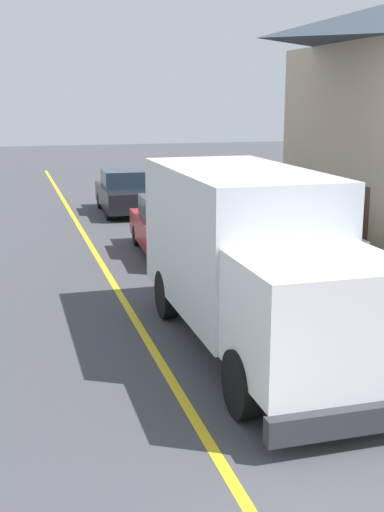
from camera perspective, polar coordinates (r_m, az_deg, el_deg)
The scene contains 6 objects.
centre_line_yellow at distance 14.91m, azimuth -5.90°, elevation -3.92°, with size 0.16×56.00×0.01m, color gold.
box_truck at distance 11.79m, azimuth 4.99°, elevation 0.27°, with size 2.41×7.18×3.20m.
parked_car_near at distance 19.12m, azimuth -1.86°, elevation 2.50°, with size 2.00×4.48×1.67m.
parked_car_mid at distance 26.20m, azimuth -5.90°, elevation 5.46°, with size 1.91×4.44×1.67m.
parked_van_across at distance 18.16m, azimuth 9.24°, elevation 1.73°, with size 1.83×4.41×1.67m.
stop_sign at distance 17.27m, azimuth 8.02°, elevation 4.75°, with size 0.80×0.10×2.65m.
Camera 1 is at (-2.36, -4.02, 4.48)m, focal length 46.19 mm.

